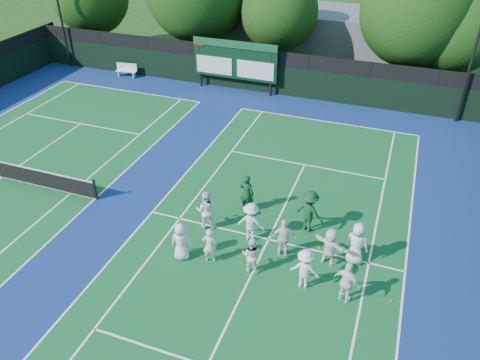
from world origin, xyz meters
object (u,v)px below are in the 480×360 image
(scoreboard, at_px, (235,60))
(bench, at_px, (127,70))
(coach_left, at_px, (247,193))
(tennis_net, at_px, (0,169))

(scoreboard, bearing_deg, bench, -178.58)
(scoreboard, bearing_deg, coach_left, -67.11)
(tennis_net, bearing_deg, scoreboard, 64.40)
(tennis_net, distance_m, bench, 14.46)
(tennis_net, height_order, bench, tennis_net)
(bench, bearing_deg, coach_left, -42.16)
(bench, bearing_deg, tennis_net, -83.61)
(scoreboard, relative_size, bench, 3.70)
(tennis_net, relative_size, coach_left, 6.14)
(scoreboard, distance_m, tennis_net, 16.26)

